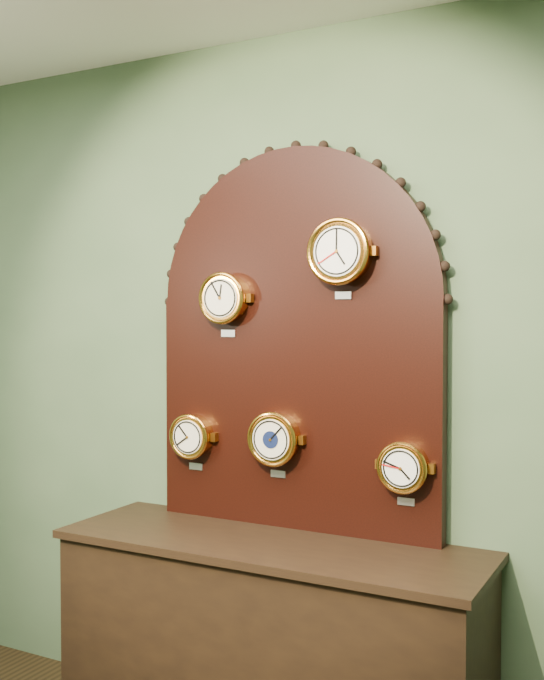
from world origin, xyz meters
The scene contains 8 objects.
wall_back centered at (0.00, 2.50, 1.40)m, with size 4.00×4.00×0.00m, color #425A3D.
shop_counter centered at (0.00, 2.23, 0.40)m, with size 1.60×0.50×0.80m, color black.
display_board centered at (0.00, 2.45, 1.63)m, with size 1.26×0.06×1.53m.
roman_clock centered at (-0.29, 2.38, 1.74)m, with size 0.21×0.08×0.26m.
arabic_clock centered at (0.22, 2.38, 1.91)m, with size 0.25×0.08×0.30m.
hygrometer centered at (-0.45, 2.38, 1.17)m, with size 0.19×0.08×0.24m.
barometer centered at (-0.06, 2.38, 1.19)m, with size 0.22×0.08×0.27m.
tide_clock centered at (0.47, 2.38, 1.12)m, with size 0.19×0.08×0.24m.
Camera 1 is at (1.39, -0.36, 1.68)m, focal length 42.03 mm.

